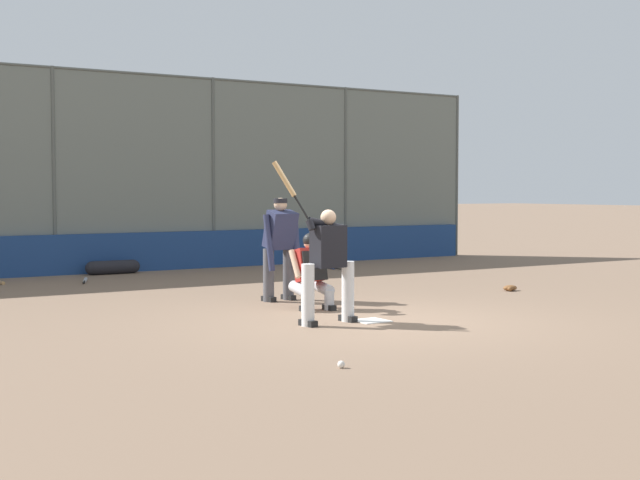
# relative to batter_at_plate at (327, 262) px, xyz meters

# --- Properties ---
(ground_plane) EXTENTS (160.00, 160.00, 0.00)m
(ground_plane) POSITION_rel_batter_at_plate_xyz_m (-0.62, 0.11, -0.82)
(ground_plane) COLOR #7A604C
(home_plate_marker) EXTENTS (0.43, 0.43, 0.01)m
(home_plate_marker) POSITION_rel_batter_at_plate_xyz_m (-0.62, 0.11, -0.82)
(home_plate_marker) COLOR white
(home_plate_marker) RESTS_ON ground_plane
(backstop_fence) EXTENTS (18.12, 0.08, 4.31)m
(backstop_fence) POSITION_rel_batter_at_plate_xyz_m (-0.62, -8.73, 1.42)
(backstop_fence) COLOR #515651
(backstop_fence) RESTS_ON ground_plane
(padding_wall) EXTENTS (17.68, 0.18, 0.84)m
(padding_wall) POSITION_rel_batter_at_plate_xyz_m (-0.62, -8.63, -0.40)
(padding_wall) COLOR navy
(padding_wall) RESTS_ON ground_plane
(bleachers_beyond) EXTENTS (12.63, 2.50, 1.48)m
(bleachers_beyond) POSITION_rel_batter_at_plate_xyz_m (-2.58, -11.23, -0.34)
(bleachers_beyond) COLOR slate
(bleachers_beyond) RESTS_ON ground_plane
(batter_at_plate) EXTENTS (1.05, 0.61, 2.14)m
(batter_at_plate) POSITION_rel_batter_at_plate_xyz_m (0.00, 0.00, 0.00)
(batter_at_plate) COLOR silver
(batter_at_plate) RESTS_ON ground_plane
(catcher_behind_plate) EXTENTS (0.60, 0.70, 1.13)m
(catcher_behind_plate) POSITION_rel_batter_at_plate_xyz_m (-0.56, -1.29, -0.24)
(catcher_behind_plate) COLOR #B7B7BC
(catcher_behind_plate) RESTS_ON ground_plane
(umpire_home) EXTENTS (0.66, 0.44, 1.64)m
(umpire_home) POSITION_rel_batter_at_plate_xyz_m (-0.66, -2.45, 0.06)
(umpire_home) COLOR #4C4C51
(umpire_home) RESTS_ON ground_plane
(spare_bat_third_base_side) EXTENTS (0.32, 0.77, 0.07)m
(spare_bat_third_base_side) POSITION_rel_batter_at_plate_xyz_m (1.10, -6.97, -0.79)
(spare_bat_third_base_side) COLOR black
(spare_bat_third_base_side) RESTS_ON ground_plane
(spare_bat_first_base_side) EXTENTS (0.11, 0.88, 0.07)m
(spare_bat_first_base_side) POSITION_rel_batter_at_plate_xyz_m (-4.43, -6.89, -0.79)
(spare_bat_first_base_side) COLOR black
(spare_bat_first_base_side) RESTS_ON ground_plane
(fielding_glove_on_dirt) EXTENTS (0.28, 0.21, 0.10)m
(fielding_glove_on_dirt) POSITION_rel_batter_at_plate_xyz_m (-4.77, -1.57, -0.77)
(fielding_glove_on_dirt) COLOR brown
(fielding_glove_on_dirt) RESTS_ON ground_plane
(baseball_loose) EXTENTS (0.07, 0.07, 0.07)m
(baseball_loose) POSITION_rel_batter_at_plate_xyz_m (1.44, 2.55, -0.78)
(baseball_loose) COLOR white
(baseball_loose) RESTS_ON ground_plane
(equipment_bag_dugout_side) EXTENTS (1.17, 0.29, 0.29)m
(equipment_bag_dugout_side) POSITION_rel_batter_at_plate_xyz_m (0.11, -8.26, -0.68)
(equipment_bag_dugout_side) COLOR black
(equipment_bag_dugout_side) RESTS_ON ground_plane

